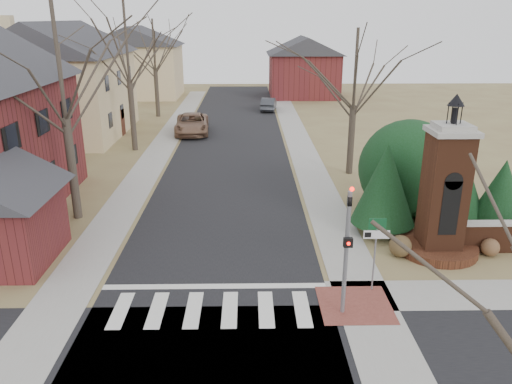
{
  "coord_description": "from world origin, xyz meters",
  "views": [
    {
      "loc": [
        1.23,
        -13.48,
        9.15
      ],
      "look_at": [
        1.56,
        6.0,
        2.3
      ],
      "focal_mm": 35.0,
      "sensor_mm": 36.0,
      "label": 1
    }
  ],
  "objects_px": {
    "traffic_signal_pole": "(347,241)",
    "pickup_truck": "(192,124)",
    "sign_post": "(376,240)",
    "distant_car": "(269,104)",
    "brick_gate_monument": "(443,203)"
  },
  "relations": [
    {
      "from": "brick_gate_monument",
      "to": "pickup_truck",
      "type": "distance_m",
      "value": 25.63
    },
    {
      "from": "traffic_signal_pole",
      "to": "pickup_truck",
      "type": "xyz_separation_m",
      "value": [
        -7.7,
        26.81,
        -1.78
      ]
    },
    {
      "from": "traffic_signal_pole",
      "to": "brick_gate_monument",
      "type": "relative_size",
      "value": 0.69
    },
    {
      "from": "traffic_signal_pole",
      "to": "brick_gate_monument",
      "type": "distance_m",
      "value": 6.47
    },
    {
      "from": "sign_post",
      "to": "distant_car",
      "type": "xyz_separation_m",
      "value": [
        -2.19,
        36.13,
        -1.29
      ]
    },
    {
      "from": "brick_gate_monument",
      "to": "distant_car",
      "type": "distance_m",
      "value": 33.63
    },
    {
      "from": "traffic_signal_pole",
      "to": "sign_post",
      "type": "xyz_separation_m",
      "value": [
        1.29,
        1.41,
        -0.64
      ]
    },
    {
      "from": "sign_post",
      "to": "distant_car",
      "type": "relative_size",
      "value": 0.69
    },
    {
      "from": "traffic_signal_pole",
      "to": "sign_post",
      "type": "distance_m",
      "value": 2.02
    },
    {
      "from": "sign_post",
      "to": "brick_gate_monument",
      "type": "xyz_separation_m",
      "value": [
        3.41,
        3.01,
        0.22
      ]
    },
    {
      "from": "brick_gate_monument",
      "to": "pickup_truck",
      "type": "xyz_separation_m",
      "value": [
        -12.4,
        22.39,
        -1.36
      ]
    },
    {
      "from": "brick_gate_monument",
      "to": "distant_car",
      "type": "height_order",
      "value": "brick_gate_monument"
    },
    {
      "from": "brick_gate_monument",
      "to": "distant_car",
      "type": "xyz_separation_m",
      "value": [
        -5.6,
        33.13,
        -1.51
      ]
    },
    {
      "from": "brick_gate_monument",
      "to": "pickup_truck",
      "type": "relative_size",
      "value": 1.12
    },
    {
      "from": "sign_post",
      "to": "brick_gate_monument",
      "type": "distance_m",
      "value": 4.55
    }
  ]
}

